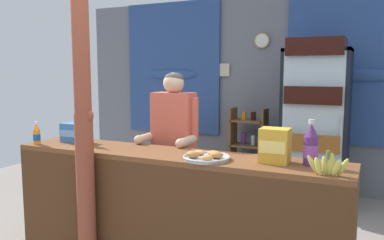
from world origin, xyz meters
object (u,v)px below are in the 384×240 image
stall_counter (165,203)px  shopkeeper (174,137)px  drink_fridge (315,115)px  soda_bottle_iced_tea (89,136)px  bottle_shelf_rack (248,148)px  timber_post (83,121)px  banana_bunch (327,166)px  pastry_tray (206,157)px  snack_box_choco_powder (275,146)px  snack_box_biscuit (74,133)px  soda_bottle_grape_soda (311,146)px  plastic_lawn_chair (171,153)px  soda_bottle_orange_soda (37,135)px

stall_counter → shopkeeper: (-0.23, 0.58, 0.42)m
drink_fridge → soda_bottle_iced_tea: bearing=-126.7°
bottle_shelf_rack → timber_post: bearing=-100.6°
drink_fridge → banana_bunch: bearing=-80.5°
pastry_tray → snack_box_choco_powder: bearing=14.3°
snack_box_choco_powder → stall_counter: bearing=-171.3°
timber_post → pastry_tray: bearing=14.4°
timber_post → soda_bottle_iced_tea: 0.41m
drink_fridge → snack_box_biscuit: drink_fridge is taller
soda_bottle_grape_soda → snack_box_biscuit: soda_bottle_grape_soda is taller
drink_fridge → plastic_lawn_chair: 1.96m
snack_box_biscuit → shopkeeper: bearing=27.8°
bottle_shelf_rack → soda_bottle_iced_tea: bearing=-106.5°
soda_bottle_grape_soda → pastry_tray: size_ratio=0.92×
drink_fridge → soda_bottle_iced_tea: drink_fridge is taller
soda_bottle_iced_tea → snack_box_biscuit: 0.27m
snack_box_biscuit → banana_bunch: 2.23m
bottle_shelf_rack → pastry_tray: bearing=-80.1°
drink_fridge → soda_bottle_orange_soda: 3.06m
shopkeeper → soda_bottle_orange_soda: bearing=-147.0°
soda_bottle_grape_soda → banana_bunch: size_ratio=1.20×
stall_counter → drink_fridge: 2.40m
soda_bottle_grape_soda → soda_bottle_iced_tea: (-1.84, -0.08, -0.05)m
snack_box_choco_powder → banana_bunch: 0.43m
timber_post → drink_fridge: (1.38, 2.43, -0.14)m
stall_counter → snack_box_choco_powder: (0.81, 0.12, 0.50)m
soda_bottle_iced_tea → banana_bunch: bearing=-4.2°
plastic_lawn_chair → soda_bottle_orange_soda: 2.21m
snack_box_choco_powder → banana_bunch: snack_box_choco_powder is taller
soda_bottle_grape_soda → snack_box_choco_powder: 0.24m
timber_post → shopkeeper: timber_post is taller
soda_bottle_iced_tea → pastry_tray: size_ratio=0.60×
plastic_lawn_chair → timber_post: bearing=-78.2°
stall_counter → soda_bottle_orange_soda: 1.33m
stall_counter → plastic_lawn_chair: (-1.06, 2.06, -0.08)m
drink_fridge → snack_box_choco_powder: 2.08m
pastry_tray → soda_bottle_orange_soda: bearing=-177.3°
timber_post → stall_counter: bearing=22.0°
stall_counter → soda_bottle_iced_tea: 0.91m
timber_post → bottle_shelf_rack: 2.79m
timber_post → soda_bottle_grape_soda: bearing=13.1°
soda_bottle_iced_tea → plastic_lawn_chair: bearing=97.9°
soda_bottle_grape_soda → snack_box_choco_powder: soda_bottle_grape_soda is taller
snack_box_biscuit → pastry_tray: (1.38, -0.16, -0.06)m
soda_bottle_iced_tea → snack_box_biscuit: bearing=159.8°
shopkeeper → snack_box_choco_powder: bearing=-23.8°
soda_bottle_grape_soda → bottle_shelf_rack: bearing=116.4°
soda_bottle_grape_soda → soda_bottle_orange_soda: soda_bottle_grape_soda is taller
shopkeeper → soda_bottle_orange_soda: shopkeeper is taller
shopkeeper → pastry_tray: shopkeeper is taller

